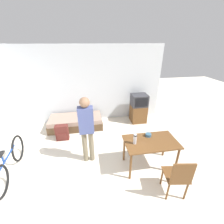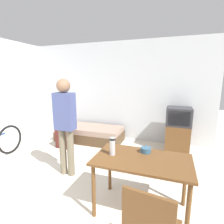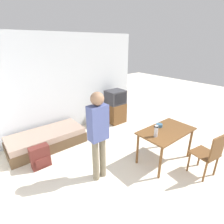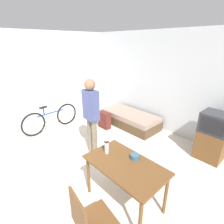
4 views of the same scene
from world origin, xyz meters
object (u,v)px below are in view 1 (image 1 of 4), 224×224
(dining_table, at_px, (151,145))
(bicycle, at_px, (10,163))
(wooden_chair, at_px, (178,176))
(person_standing, at_px, (87,126))
(thermos_flask, at_px, (135,139))
(daybed, at_px, (76,122))
(backpack, at_px, (62,133))
(mate_bowl, at_px, (148,135))
(tv, at_px, (139,108))

(dining_table, bearing_deg, bicycle, 175.05)
(dining_table, distance_m, wooden_chair, 0.86)
(person_standing, xyz_separation_m, thermos_flask, (1.03, -0.46, -0.14))
(daybed, relative_size, thermos_flask, 7.79)
(wooden_chair, distance_m, bicycle, 3.55)
(daybed, distance_m, bicycle, 2.31)
(wooden_chair, relative_size, thermos_flask, 4.02)
(dining_table, height_order, person_standing, person_standing)
(daybed, bearing_deg, backpack, -118.82)
(mate_bowl, bearing_deg, daybed, 133.19)
(dining_table, bearing_deg, tv, 78.09)
(dining_table, xyz_separation_m, thermos_flask, (-0.39, -0.02, 0.23))
(tv, relative_size, mate_bowl, 7.57)
(dining_table, xyz_separation_m, mate_bowl, (0.01, 0.20, 0.13))
(person_standing, height_order, backpack, person_standing)
(person_standing, height_order, mate_bowl, person_standing)
(bicycle, height_order, mate_bowl, mate_bowl)
(bicycle, height_order, person_standing, person_standing)
(mate_bowl, bearing_deg, tv, 77.30)
(wooden_chair, distance_m, thermos_flask, 1.07)
(daybed, relative_size, dining_table, 1.51)
(thermos_flask, bearing_deg, tv, 69.05)
(daybed, height_order, backpack, backpack)
(daybed, relative_size, bicycle, 1.08)
(tv, relative_size, person_standing, 0.62)
(person_standing, xyz_separation_m, backpack, (-0.78, 1.02, -0.76))
(wooden_chair, distance_m, backpack, 3.34)
(wooden_chair, xyz_separation_m, person_standing, (-1.63, 1.28, 0.48))
(wooden_chair, xyz_separation_m, thermos_flask, (-0.60, 0.81, 0.34))
(tv, relative_size, wooden_chair, 1.13)
(wooden_chair, bearing_deg, backpack, 136.44)
(bicycle, relative_size, backpack, 3.42)
(daybed, height_order, dining_table, dining_table)
(backpack, bearing_deg, thermos_flask, -39.33)
(thermos_flask, bearing_deg, wooden_chair, -53.41)
(dining_table, relative_size, wooden_chair, 1.28)
(mate_bowl, bearing_deg, backpack, 150.21)
(thermos_flask, bearing_deg, bicycle, 174.01)
(dining_table, relative_size, backpack, 2.43)
(person_standing, bearing_deg, tv, 43.31)
(tv, relative_size, backpack, 2.14)
(daybed, distance_m, backpack, 0.79)
(tv, distance_m, wooden_chair, 3.07)
(person_standing, bearing_deg, bicycle, -174.28)
(bicycle, bearing_deg, mate_bowl, -1.33)
(tv, distance_m, bicycle, 4.12)
(wooden_chair, bearing_deg, tv, 85.19)
(wooden_chair, relative_size, mate_bowl, 6.71)
(wooden_chair, relative_size, person_standing, 0.55)
(daybed, xyz_separation_m, wooden_chair, (2.03, -2.98, 0.33))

